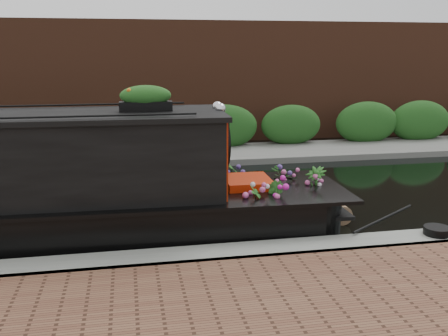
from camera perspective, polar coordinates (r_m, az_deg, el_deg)
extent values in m
plane|color=black|center=(10.30, -5.83, -3.91)|extent=(80.00, 80.00, 0.00)
cube|color=gray|center=(7.23, -3.36, -11.54)|extent=(40.00, 0.60, 0.50)
cube|color=#61615D|center=(14.36, -7.38, 0.97)|extent=(40.00, 2.40, 0.34)
cube|color=#1D4918|center=(15.23, -7.61, 1.68)|extent=(40.00, 1.10, 2.80)
cube|color=#512A1B|center=(17.30, -8.04, 3.05)|extent=(40.00, 1.00, 8.00)
cube|color=#B32407|center=(8.29, -0.64, 1.73)|extent=(0.11, 1.68, 1.30)
cube|color=black|center=(7.31, -9.32, 0.56)|extent=(0.87, 0.05, 0.53)
cube|color=#B32407|center=(8.56, 2.67, -2.72)|extent=(0.79, 0.89, 0.48)
sphere|color=silver|center=(8.05, -0.41, 6.82)|extent=(0.17, 0.17, 0.17)
sphere|color=silver|center=(8.31, -0.75, 7.02)|extent=(0.17, 0.17, 0.17)
cube|color=black|center=(8.04, -8.92, 6.99)|extent=(0.84, 0.26, 0.15)
ellipsoid|color=orange|center=(8.03, -8.96, 8.33)|extent=(0.91, 0.26, 0.23)
imported|color=#23591D|center=(7.89, 3.63, -3.92)|extent=(0.30, 0.34, 0.53)
imported|color=#23591D|center=(8.04, 5.88, -3.53)|extent=(0.32, 0.36, 0.56)
imported|color=#23591D|center=(9.18, 6.92, -1.53)|extent=(0.64, 0.63, 0.54)
imported|color=#23591D|center=(8.73, 10.36, -2.01)|extent=(0.51, 0.51, 0.66)
imported|color=#23591D|center=(9.15, 0.84, -1.11)|extent=(0.28, 0.37, 0.65)
cylinder|color=#8A6749|center=(9.25, 13.05, -5.07)|extent=(0.35, 0.35, 0.35)
cylinder|color=black|center=(8.46, 23.17, -6.61)|extent=(0.41, 0.41, 0.12)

